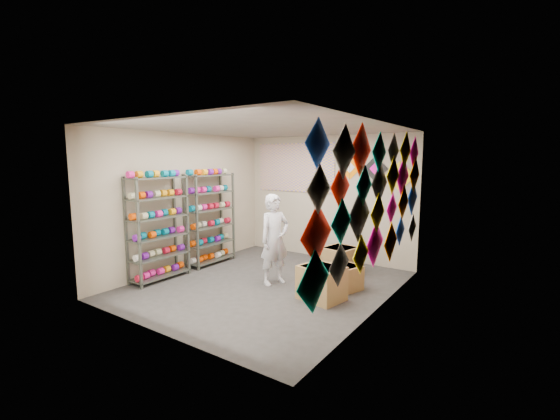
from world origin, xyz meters
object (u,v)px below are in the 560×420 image
Objects in this scene: shelf_rack_front at (158,228)px; carton_a at (322,283)px; carton_b at (345,277)px; carton_c at (340,260)px; shelf_rack_back at (210,219)px; shopkeeper at (275,239)px.

carton_a is (2.92, 0.78, -0.68)m from shelf_rack_front.
shelf_rack_front is 3.76× the size of carton_b.
carton_a is 0.68m from carton_b.
shelf_rack_back is at bearing -150.52° from carton_c.
shelf_rack_front reaches higher than carton_b.
shopkeeper is at bearing 28.11° from shelf_rack_front.
shelf_rack_front is 1.00× the size of shelf_rack_back.
shelf_rack_front is 3.44m from carton_c.
shopkeeper is 3.15× the size of carton_b.
shopkeeper is 1.36m from carton_b.
carton_b is at bearing 2.89° from shelf_rack_back.
shelf_rack_front is 3.22× the size of carton_c.
carton_b is 0.86× the size of carton_c.
shopkeeper is 2.49× the size of carton_a.
carton_a is (1.05, -0.21, -0.53)m from shopkeeper.
shopkeeper reaches higher than carton_c.
shopkeeper reaches higher than carton_b.
carton_c is at bearing 140.23° from carton_b.
carton_a is at bearing -10.03° from shelf_rack_back.
shelf_rack_front is 2.12m from shopkeeper.
carton_a is 1.27× the size of carton_b.
carton_a is at bearing -65.45° from carton_c.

